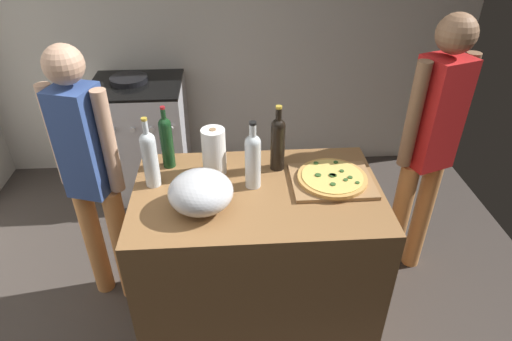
{
  "coord_description": "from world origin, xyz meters",
  "views": [
    {
      "loc": [
        0.12,
        -1.03,
        2.18
      ],
      "look_at": [
        0.24,
        0.78,
        0.98
      ],
      "focal_mm": 30.77,
      "sensor_mm": 36.0,
      "label": 1
    }
  ],
  "objects_px": {
    "wine_bottle_clear": "(150,157)",
    "wine_bottle_green": "(278,141)",
    "stove": "(144,138)",
    "person_in_red": "(430,142)",
    "wine_bottle_amber": "(167,140)",
    "paper_towel_roll": "(214,151)",
    "pizza": "(332,178)",
    "person_in_stripes": "(90,172)",
    "mixing_bowl": "(201,192)",
    "wine_bottle_dark": "(253,158)"
  },
  "relations": [
    {
      "from": "mixing_bowl",
      "to": "person_in_stripes",
      "type": "xyz_separation_m",
      "value": [
        -0.61,
        0.39,
        -0.12
      ]
    },
    {
      "from": "stove",
      "to": "person_in_red",
      "type": "distance_m",
      "value": 2.15
    },
    {
      "from": "mixing_bowl",
      "to": "wine_bottle_dark",
      "type": "xyz_separation_m",
      "value": [
        0.24,
        0.16,
        0.07
      ]
    },
    {
      "from": "person_in_stripes",
      "to": "wine_bottle_clear",
      "type": "bearing_deg",
      "value": -26.96
    },
    {
      "from": "person_in_stripes",
      "to": "person_in_red",
      "type": "distance_m",
      "value": 1.86
    },
    {
      "from": "pizza",
      "to": "person_in_stripes",
      "type": "relative_size",
      "value": 0.22
    },
    {
      "from": "wine_bottle_clear",
      "to": "wine_bottle_green",
      "type": "bearing_deg",
      "value": 9.8
    },
    {
      "from": "wine_bottle_amber",
      "to": "wine_bottle_dark",
      "type": "relative_size",
      "value": 0.98
    },
    {
      "from": "wine_bottle_green",
      "to": "wine_bottle_dark",
      "type": "distance_m",
      "value": 0.2
    },
    {
      "from": "wine_bottle_amber",
      "to": "wine_bottle_clear",
      "type": "bearing_deg",
      "value": -110.2
    },
    {
      "from": "wine_bottle_green",
      "to": "wine_bottle_clear",
      "type": "relative_size",
      "value": 0.97
    },
    {
      "from": "pizza",
      "to": "person_in_stripes",
      "type": "height_order",
      "value": "person_in_stripes"
    },
    {
      "from": "wine_bottle_amber",
      "to": "stove",
      "type": "xyz_separation_m",
      "value": [
        -0.37,
        1.15,
        -0.62
      ]
    },
    {
      "from": "pizza",
      "to": "wine_bottle_clear",
      "type": "xyz_separation_m",
      "value": [
        -0.88,
        0.05,
        0.13
      ]
    },
    {
      "from": "pizza",
      "to": "person_in_red",
      "type": "xyz_separation_m",
      "value": [
        0.62,
        0.31,
        0.0
      ]
    },
    {
      "from": "mixing_bowl",
      "to": "wine_bottle_green",
      "type": "xyz_separation_m",
      "value": [
        0.38,
        0.31,
        0.07
      ]
    },
    {
      "from": "wine_bottle_dark",
      "to": "stove",
      "type": "bearing_deg",
      "value": 120.28
    },
    {
      "from": "paper_towel_roll",
      "to": "wine_bottle_amber",
      "type": "distance_m",
      "value": 0.25
    },
    {
      "from": "paper_towel_roll",
      "to": "wine_bottle_clear",
      "type": "height_order",
      "value": "wine_bottle_clear"
    },
    {
      "from": "person_in_stripes",
      "to": "pizza",
      "type": "bearing_deg",
      "value": -10.53
    },
    {
      "from": "stove",
      "to": "mixing_bowl",
      "type": "bearing_deg",
      "value": -70.12
    },
    {
      "from": "wine_bottle_green",
      "to": "wine_bottle_amber",
      "type": "xyz_separation_m",
      "value": [
        -0.56,
        0.06,
        -0.01
      ]
    },
    {
      "from": "pizza",
      "to": "wine_bottle_clear",
      "type": "distance_m",
      "value": 0.89
    },
    {
      "from": "mixing_bowl",
      "to": "person_in_stripes",
      "type": "relative_size",
      "value": 0.19
    },
    {
      "from": "mixing_bowl",
      "to": "stove",
      "type": "bearing_deg",
      "value": 109.88
    },
    {
      "from": "mixing_bowl",
      "to": "wine_bottle_amber",
      "type": "distance_m",
      "value": 0.42
    },
    {
      "from": "wine_bottle_clear",
      "to": "person_in_stripes",
      "type": "height_order",
      "value": "person_in_stripes"
    },
    {
      "from": "pizza",
      "to": "person_in_stripes",
      "type": "distance_m",
      "value": 1.26
    },
    {
      "from": "mixing_bowl",
      "to": "wine_bottle_green",
      "type": "relative_size",
      "value": 0.83
    },
    {
      "from": "person_in_red",
      "to": "person_in_stripes",
      "type": "bearing_deg",
      "value": -177.45
    },
    {
      "from": "paper_towel_roll",
      "to": "wine_bottle_green",
      "type": "height_order",
      "value": "wine_bottle_green"
    },
    {
      "from": "wine_bottle_green",
      "to": "person_in_stripes",
      "type": "bearing_deg",
      "value": 175.55
    },
    {
      "from": "wine_bottle_amber",
      "to": "wine_bottle_dark",
      "type": "height_order",
      "value": "wine_bottle_dark"
    },
    {
      "from": "wine_bottle_green",
      "to": "wine_bottle_dark",
      "type": "bearing_deg",
      "value": -131.91
    },
    {
      "from": "pizza",
      "to": "wine_bottle_dark",
      "type": "relative_size",
      "value": 0.99
    },
    {
      "from": "paper_towel_roll",
      "to": "wine_bottle_green",
      "type": "xyz_separation_m",
      "value": [
        0.32,
        0.02,
        0.04
      ]
    },
    {
      "from": "wine_bottle_clear",
      "to": "stove",
      "type": "distance_m",
      "value": 1.49
    },
    {
      "from": "person_in_red",
      "to": "stove",
      "type": "bearing_deg",
      "value": 149.74
    },
    {
      "from": "wine_bottle_clear",
      "to": "person_in_stripes",
      "type": "distance_m",
      "value": 0.45
    },
    {
      "from": "wine_bottle_amber",
      "to": "stove",
      "type": "distance_m",
      "value": 1.36
    },
    {
      "from": "paper_towel_roll",
      "to": "stove",
      "type": "height_order",
      "value": "paper_towel_roll"
    },
    {
      "from": "wine_bottle_dark",
      "to": "wine_bottle_clear",
      "type": "bearing_deg",
      "value": 174.99
    },
    {
      "from": "mixing_bowl",
      "to": "wine_bottle_dark",
      "type": "distance_m",
      "value": 0.3
    },
    {
      "from": "person_in_stripes",
      "to": "wine_bottle_amber",
      "type": "bearing_deg",
      "value": -2.45
    },
    {
      "from": "wine_bottle_green",
      "to": "person_in_stripes",
      "type": "distance_m",
      "value": 1.0
    },
    {
      "from": "wine_bottle_amber",
      "to": "mixing_bowl",
      "type": "bearing_deg",
      "value": -63.83
    },
    {
      "from": "wine_bottle_clear",
      "to": "person_in_red",
      "type": "bearing_deg",
      "value": 10.1
    },
    {
      "from": "wine_bottle_green",
      "to": "stove",
      "type": "bearing_deg",
      "value": 127.5
    },
    {
      "from": "stove",
      "to": "person_in_red",
      "type": "height_order",
      "value": "person_in_red"
    },
    {
      "from": "wine_bottle_dark",
      "to": "stove",
      "type": "height_order",
      "value": "wine_bottle_dark"
    }
  ]
}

